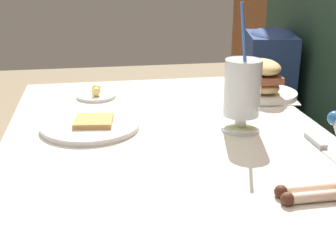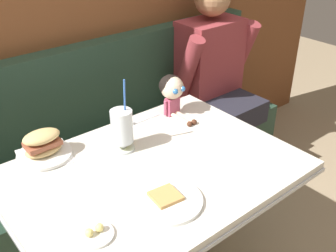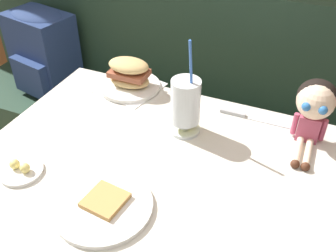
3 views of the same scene
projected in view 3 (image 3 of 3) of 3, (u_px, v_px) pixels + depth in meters
name	position (u px, v px, depth m)	size (l,w,h in m)	color
booth_bench	(221.00, 148.00, 1.79)	(2.60, 0.48, 1.00)	#233D2D
diner_table	(166.00, 216.00, 1.20)	(1.11, 0.81, 0.74)	silver
toast_plate	(103.00, 205.00, 0.97)	(0.25, 0.25, 0.03)	white
milkshake_glass	(185.00, 104.00, 1.16)	(0.10, 0.10, 0.32)	silver
sandwich_plate	(129.00, 77.00, 1.39)	(0.23, 0.23, 0.12)	white
butter_saucer	(21.00, 170.00, 1.06)	(0.12, 0.12, 0.04)	white
butter_knife	(243.00, 115.00, 1.28)	(0.24, 0.02, 0.01)	silver
seated_doll	(315.00, 104.00, 1.11)	(0.11, 0.22, 0.20)	#B74C6B
backpack	(42.00, 49.00, 1.86)	(0.33, 0.29, 0.41)	navy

